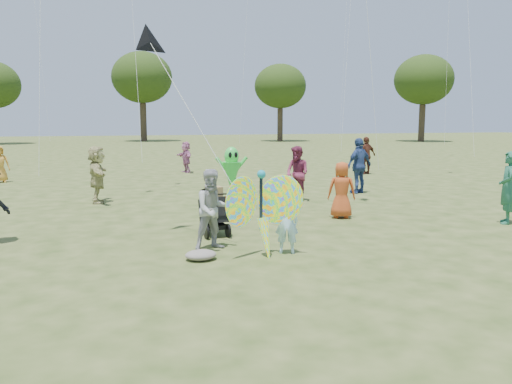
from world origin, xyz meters
TOP-DOWN VIEW (x-y plane):
  - ground at (0.00, 0.00)m, footprint 160.00×160.00m
  - child_girl at (0.17, 0.74)m, footprint 0.53×0.43m
  - adult_man at (-1.09, 1.46)m, footprint 0.85×0.70m
  - grey_bag at (-1.49, 0.77)m, footprint 0.58×0.47m
  - crowd_a at (2.79, 3.59)m, footprint 0.85×0.73m
  - crowd_c at (5.44, 7.50)m, footprint 1.23×0.83m
  - crowd_d at (-3.29, 8.02)m, footprint 0.58×1.65m
  - crowd_e at (2.75, 6.58)m, footprint 0.94×1.03m
  - crowd_f at (6.36, 1.74)m, footprint 0.74×0.78m
  - crowd_g at (-7.15, 14.61)m, footprint 0.84×0.66m
  - crowd_h at (8.87, 13.01)m, footprint 1.10×0.63m
  - crowd_j at (0.82, 16.31)m, footprint 0.78×1.47m
  - jogging_stroller at (-0.82, 2.73)m, footprint 0.56×1.08m
  - butterfly_kite at (-0.33, 0.67)m, footprint 1.74×0.75m
  - delta_kite_rig at (-2.05, 3.06)m, footprint 1.83×1.84m
  - alien_kite at (0.65, 6.73)m, footprint 1.12×0.69m
  - tree_line at (3.67, 44.99)m, footprint 91.78×33.60m

SIDE VIEW (x-z plane):
  - ground at x=0.00m, z-range 0.00..0.00m
  - grey_bag at x=-1.49m, z-range 0.00..0.18m
  - jogging_stroller at x=-0.82m, z-range 0.07..1.16m
  - child_girl at x=0.17m, z-range 0.00..1.24m
  - crowd_a at x=2.79m, z-range 0.00..1.48m
  - crowd_j at x=0.82m, z-range 0.00..1.51m
  - crowd_g at x=-7.15m, z-range 0.00..1.52m
  - adult_man at x=-1.09m, z-range 0.00..1.59m
  - butterfly_kite at x=-0.33m, z-range -0.08..1.75m
  - crowd_e at x=2.75m, z-range 0.00..1.73m
  - crowd_d at x=-3.29m, z-range 0.00..1.76m
  - crowd_h at x=8.87m, z-range 0.00..1.77m
  - crowd_f at x=6.36m, z-range 0.00..1.79m
  - crowd_c at x=5.44m, z-range 0.00..1.93m
  - alien_kite at x=0.65m, z-range 0.10..1.84m
  - delta_kite_rig at x=-2.05m, z-range 2.49..5.80m
  - tree_line at x=3.67m, z-range 1.47..12.25m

